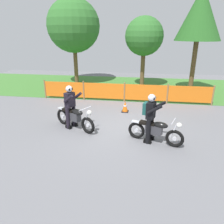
# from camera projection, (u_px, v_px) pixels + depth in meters

# --- Properties ---
(ground) EXTENTS (24.00, 24.00, 0.02)m
(ground) POSITION_uv_depth(u_px,v_px,m) (116.00, 127.00, 8.49)
(ground) COLOR slate
(grass_verge) EXTENTS (24.00, 6.58, 0.01)m
(grass_verge) POSITION_uv_depth(u_px,v_px,m) (129.00, 87.00, 14.62)
(grass_verge) COLOR #427A33
(grass_verge) RESTS_ON ground
(barrier_fence) EXTENTS (9.10, 0.08, 1.05)m
(barrier_fence) POSITION_uv_depth(u_px,v_px,m) (124.00, 92.00, 11.39)
(barrier_fence) COLOR olive
(barrier_fence) RESTS_ON ground
(tree_leftmost) EXTENTS (3.58, 3.58, 5.73)m
(tree_leftmost) POSITION_uv_depth(u_px,v_px,m) (74.00, 26.00, 14.40)
(tree_leftmost) COLOR brown
(tree_leftmost) RESTS_ON ground
(tree_near_left) EXTENTS (2.47, 2.47, 4.53)m
(tree_near_left) POSITION_uv_depth(u_px,v_px,m) (144.00, 37.00, 13.63)
(tree_near_left) COLOR brown
(tree_near_left) RESTS_ON ground
(tree_near_right) EXTENTS (2.61, 2.61, 5.97)m
(tree_near_right) POSITION_uv_depth(u_px,v_px,m) (200.00, 14.00, 11.94)
(tree_near_right) COLOR brown
(tree_near_right) RESTS_ON ground
(motorcycle_lead) EXTENTS (1.86, 0.82, 0.92)m
(motorcycle_lead) POSITION_uv_depth(u_px,v_px,m) (155.00, 131.00, 7.14)
(motorcycle_lead) COLOR black
(motorcycle_lead) RESTS_ON ground
(motorcycle_trailing) EXTENTS (1.84, 1.12, 0.97)m
(motorcycle_trailing) POSITION_uv_depth(u_px,v_px,m) (75.00, 117.00, 8.18)
(motorcycle_trailing) COLOR black
(motorcycle_trailing) RESTS_ON ground
(rider_lead) EXTENTS (0.77, 0.67, 1.69)m
(rider_lead) POSITION_uv_depth(u_px,v_px,m) (150.00, 116.00, 7.05)
(rider_lead) COLOR black
(rider_lead) RESTS_ON ground
(rider_trailing) EXTENTS (0.72, 0.71, 1.69)m
(rider_trailing) POSITION_uv_depth(u_px,v_px,m) (70.00, 105.00, 8.14)
(rider_trailing) COLOR black
(rider_trailing) RESTS_ON ground
(traffic_cone) EXTENTS (0.32, 0.32, 0.53)m
(traffic_cone) POSITION_uv_depth(u_px,v_px,m) (125.00, 107.00, 10.00)
(traffic_cone) COLOR black
(traffic_cone) RESTS_ON ground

